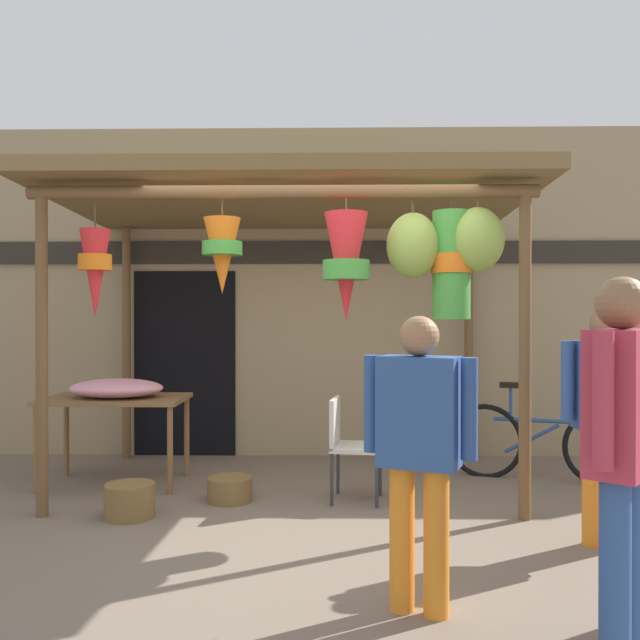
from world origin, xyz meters
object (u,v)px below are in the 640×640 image
wicker_basket_by_table (130,501)px  passerby_at_right (419,440)px  shopper_by_bananas (606,407)px  wicker_basket_spare (230,489)px  flower_heap_on_table (118,388)px  display_table (115,406)px  parked_bicycle (542,443)px  folding_chair (347,439)px  vendor_in_orange (622,436)px

wicker_basket_by_table → passerby_at_right: size_ratio=0.25×
passerby_at_right → shopper_by_bananas: bearing=37.2°
wicker_basket_spare → passerby_at_right: (1.29, -2.05, 0.79)m
flower_heap_on_table → wicker_basket_spare: 1.40m
display_table → wicker_basket_by_table: 1.23m
passerby_at_right → parked_bicycle: bearing=62.0°
folding_chair → vendor_in_orange: 2.88m
wicker_basket_by_table → parked_bicycle: parked_bicycle is taller
folding_chair → wicker_basket_spare: (-0.96, -0.04, -0.40)m
wicker_basket_by_table → wicker_basket_spare: 0.83m
folding_chair → parked_bicycle: size_ratio=0.50×
display_table → wicker_basket_spare: (1.12, -0.53, -0.60)m
flower_heap_on_table → vendor_in_orange: bearing=-43.7°
folding_chair → wicker_basket_spare: folding_chair is taller
wicker_basket_by_table → passerby_at_right: 2.64m
flower_heap_on_table → wicker_basket_by_table: (0.39, -0.94, -0.75)m
wicker_basket_by_table → wicker_basket_spare: wicker_basket_by_table is taller
flower_heap_on_table → wicker_basket_spare: size_ratio=2.25×
flower_heap_on_table → vendor_in_orange: size_ratio=0.49×
wicker_basket_spare → parked_bicycle: bearing=15.1°
display_table → shopper_by_bananas: 4.08m
passerby_at_right → flower_heap_on_table: bearing=133.1°
flower_heap_on_table → vendor_in_orange: 4.39m
vendor_in_orange → passerby_at_right: bearing=148.2°
display_table → parked_bicycle: 3.91m
folding_chair → shopper_by_bananas: shopper_by_bananas is taller
wicker_basket_by_table → vendor_in_orange: size_ratio=0.22×
display_table → wicker_basket_by_table: (0.43, -0.99, -0.57)m
shopper_by_bananas → parked_bicycle: bearing=86.0°
folding_chair → vendor_in_orange: (1.14, -2.60, 0.50)m
wicker_basket_spare → parked_bicycle: parked_bicycle is taller
flower_heap_on_table → folding_chair: (2.04, -0.43, -0.37)m
shopper_by_bananas → passerby_at_right: (-1.36, -1.04, -0.03)m
wicker_basket_by_table → wicker_basket_spare: (0.68, 0.46, -0.03)m
display_table → folding_chair: folding_chair is taller
parked_bicycle → shopper_by_bananas: (-0.12, -1.76, 0.57)m
vendor_in_orange → wicker_basket_by_table: bearing=143.1°
flower_heap_on_table → wicker_basket_by_table: bearing=-67.5°
flower_heap_on_table → passerby_at_right: (2.36, -2.52, 0.02)m
flower_heap_on_table → folding_chair: flower_heap_on_table is taller
vendor_in_orange → shopper_by_bananas: size_ratio=1.08×
parked_bicycle → vendor_in_orange: size_ratio=1.00×
parked_bicycle → flower_heap_on_table: bearing=-175.9°
flower_heap_on_table → folding_chair: 2.11m
folding_chair → passerby_at_right: size_ratio=0.55×
wicker_basket_by_table → wicker_basket_spare: size_ratio=1.02×
wicker_basket_by_table → vendor_in_orange: bearing=-36.9°
flower_heap_on_table → shopper_by_bananas: bearing=-21.8°
flower_heap_on_table → wicker_basket_by_table: 1.26m
parked_bicycle → passerby_at_right: size_ratio=1.11×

